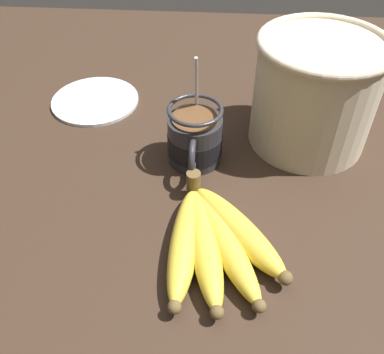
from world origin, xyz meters
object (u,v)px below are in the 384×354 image
object	(u,v)px
banana_bunch	(214,239)
small_plate	(95,101)
coffee_mug	(195,139)
woven_basket	(315,91)

from	to	relation	value
banana_bunch	small_plate	world-z (taller)	banana_bunch
banana_bunch	small_plate	size ratio (longest dim) A/B	1.32
coffee_mug	banana_bunch	world-z (taller)	coffee_mug
banana_bunch	small_plate	xyz separation A→B (cm)	(-31.48, -22.64, -1.52)
woven_basket	coffee_mug	bearing A→B (deg)	-69.81
coffee_mug	banana_bunch	distance (cm)	17.50
banana_bunch	woven_basket	world-z (taller)	woven_basket
banana_bunch	woven_basket	distance (cm)	28.30
coffee_mug	woven_basket	world-z (taller)	woven_basket
banana_bunch	small_plate	bearing A→B (deg)	-144.27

